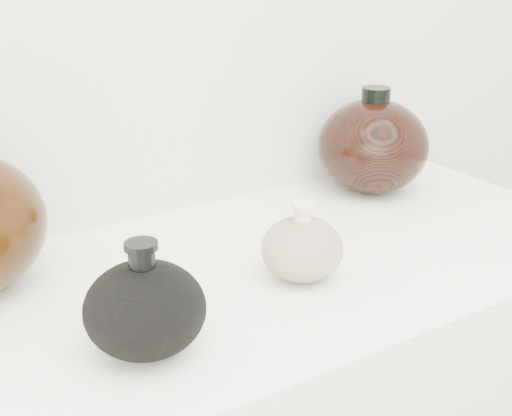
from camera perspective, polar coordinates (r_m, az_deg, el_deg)
black_gourd_vase at (r=0.78m, az=-8.88°, el=-7.93°), size 0.18×0.18×0.13m
cream_gourd_vase at (r=0.93m, az=3.70°, el=-3.21°), size 0.13×0.13×0.11m
right_round_pot at (r=1.26m, az=9.33°, el=4.94°), size 0.23×0.23×0.18m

